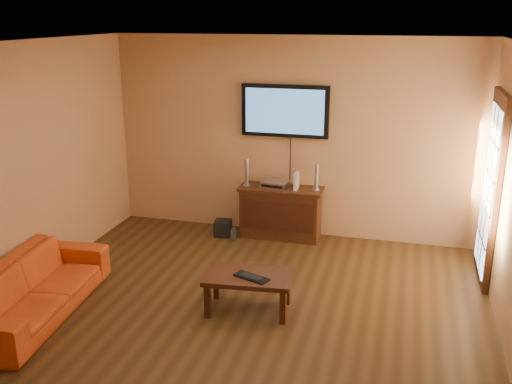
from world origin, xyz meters
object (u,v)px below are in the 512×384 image
at_px(speaker_right, 316,178).
at_px(keyboard, 251,277).
at_px(av_receiver, 275,184).
at_px(subwoofer, 223,228).
at_px(game_console, 296,181).
at_px(coffee_table, 248,280).
at_px(sofa, 34,280).
at_px(speaker_left, 247,174).
at_px(media_console, 281,212).
at_px(television, 285,111).
at_px(bottle, 233,234).

distance_m(speaker_right, keyboard, 2.25).
relative_size(av_receiver, subwoofer, 1.59).
bearing_deg(game_console, coffee_table, -92.04).
height_order(speaker_right, keyboard, speaker_right).
bearing_deg(sofa, av_receiver, -39.87).
xyz_separation_m(speaker_left, game_console, (0.69, 0.01, -0.06)).
bearing_deg(sofa, keyboard, -81.06).
relative_size(media_console, television, 0.96).
distance_m(media_console, av_receiver, 0.40).
xyz_separation_m(av_receiver, keyboard, (0.27, -2.18, -0.33)).
bearing_deg(speaker_left, sofa, -118.74).
relative_size(television, coffee_table, 1.26).
height_order(bottle, keyboard, keyboard).
distance_m(media_console, bottle, 0.72).
height_order(coffee_table, sofa, sofa).
xyz_separation_m(coffee_table, subwoofer, (-0.92, 1.93, -0.24)).
xyz_separation_m(speaker_right, game_console, (-0.26, -0.04, -0.05)).
distance_m(coffee_table, speaker_right, 2.20).
height_order(television, sofa, television).
height_order(coffee_table, bottle, coffee_table).
xyz_separation_m(coffee_table, speaker_left, (-0.61, 2.07, 0.53)).
xyz_separation_m(speaker_left, speaker_right, (0.95, 0.04, -0.01)).
relative_size(media_console, bottle, 5.59).
height_order(sofa, keyboard, sofa).
bearing_deg(subwoofer, av_receiver, 7.75).
bearing_deg(bottle, media_console, 29.37).
height_order(speaker_left, bottle, speaker_left).
distance_m(television, coffee_table, 2.66).
bearing_deg(bottle, speaker_left, 70.64).
height_order(speaker_left, keyboard, speaker_left).
distance_m(media_console, speaker_right, 0.70).
distance_m(subwoofer, keyboard, 2.24).
distance_m(media_console, game_console, 0.51).
distance_m(television, subwoofer, 1.82).
height_order(media_console, av_receiver, av_receiver).
height_order(game_console, keyboard, game_console).
bearing_deg(sofa, game_console, -44.29).
bearing_deg(game_console, keyboard, -90.53).
bearing_deg(coffee_table, media_console, 93.69).
distance_m(av_receiver, keyboard, 2.23).
distance_m(coffee_table, speaker_left, 2.22).
height_order(av_receiver, game_console, game_console).
bearing_deg(bottle, subwoofer, 141.97).
bearing_deg(subwoofer, media_console, 5.10).
bearing_deg(speaker_left, subwoofer, -154.96).
height_order(speaker_right, av_receiver, speaker_right).
bearing_deg(television, media_console, -90.00).
bearing_deg(subwoofer, coffee_table, -71.62).
xyz_separation_m(sofa, subwoofer, (1.17, 2.55, -0.27)).
bearing_deg(media_console, speaker_right, 2.02).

